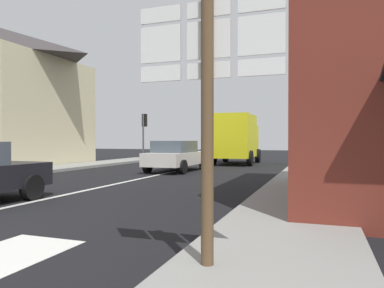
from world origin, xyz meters
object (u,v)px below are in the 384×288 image
(delivery_truck, at_px, (236,138))
(traffic_light_far_right, at_px, (297,123))
(route_sign_post, at_px, (208,95))
(traffic_light_far_left, at_px, (144,126))
(sedan_far, at_px, (176,156))

(delivery_truck, relative_size, traffic_light_far_right, 1.52)
(route_sign_post, height_order, traffic_light_far_right, traffic_light_far_right)
(traffic_light_far_left, bearing_deg, traffic_light_far_right, -8.40)
(traffic_light_far_left, bearing_deg, delivery_truck, -7.70)
(route_sign_post, bearing_deg, delivery_truck, 101.66)
(traffic_light_far_right, bearing_deg, sedan_far, -133.66)
(delivery_truck, height_order, traffic_light_far_left, traffic_light_far_left)
(delivery_truck, bearing_deg, traffic_light_far_left, 172.30)
(sedan_far, relative_size, traffic_light_far_right, 1.28)
(route_sign_post, bearing_deg, traffic_light_far_right, 90.49)
(delivery_truck, xyz_separation_m, traffic_light_far_right, (3.69, -0.63, 0.81))
(sedan_far, height_order, traffic_light_far_left, traffic_light_far_left)
(sedan_far, height_order, delivery_truck, delivery_truck)
(delivery_truck, distance_m, route_sign_post, 19.05)
(delivery_truck, distance_m, traffic_light_far_left, 6.99)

